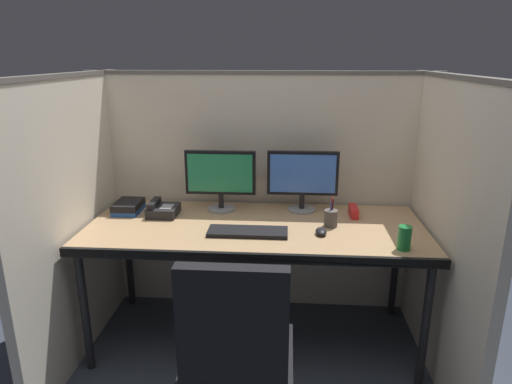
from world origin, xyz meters
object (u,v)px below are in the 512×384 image
computer_mouse (321,231)px  soda_can (404,238)px  monitor_right (303,177)px  desk (255,234)px  book_stack (128,207)px  keyboard_main (248,232)px  desk_phone (162,210)px  monitor_left (220,176)px  red_stapler (353,211)px  pen_cup (331,218)px

computer_mouse → soda_can: size_ratio=0.79×
soda_can → monitor_right: bearing=131.6°
desk → book_stack: 0.82m
keyboard_main → soda_can: bearing=-10.7°
desk_phone → soda_can: bearing=-17.1°
soda_can → book_stack: soda_can is taller
computer_mouse → desk_phone: 0.96m
soda_can → monitor_left: bearing=151.9°
monitor_right → computer_mouse: (0.09, -0.38, -0.20)m
monitor_left → soda_can: bearing=-28.1°
monitor_left → red_stapler: bearing=-3.5°
desk → desk_phone: (-0.57, 0.14, 0.08)m
red_stapler → soda_can: size_ratio=1.23×
computer_mouse → red_stapler: (0.21, 0.31, 0.01)m
desk → keyboard_main: keyboard_main is taller
desk → desk_phone: desk_phone is taller
book_stack → pen_cup: size_ratio=1.27×
desk → desk_phone: size_ratio=10.00×
keyboard_main → soda_can: soda_can is taller
desk → pen_cup: pen_cup is taller
pen_cup → desk_phone: pen_cup is taller
pen_cup → soda_can: bearing=-41.4°
desk → monitor_left: 0.44m
monitor_left → pen_cup: 0.72m
pen_cup → monitor_left: bearing=160.3°
soda_can → keyboard_main: bearing=169.3°
red_stapler → book_stack: (-1.37, -0.03, 0.01)m
keyboard_main → monitor_right: bearing=53.4°
monitor_left → soda_can: monitor_left is taller
soda_can → pen_cup: pen_cup is taller
book_stack → monitor_left: bearing=7.9°
red_stapler → pen_cup: size_ratio=0.90×
monitor_right → pen_cup: 0.34m
desk → soda_can: bearing=-19.7°
monitor_left → keyboard_main: monitor_left is taller
soda_can → desk_phone: size_ratio=0.64×
monitor_left → keyboard_main: (0.20, -0.38, -0.20)m
desk → soda_can: (0.76, -0.27, 0.11)m
soda_can → book_stack: 1.61m
monitor_left → soda_can: size_ratio=3.52×
monitor_right → soda_can: size_ratio=3.52×
book_stack → desk_phone: desk_phone is taller
soda_can → book_stack: (-1.55, 0.45, -0.03)m
keyboard_main → computer_mouse: 0.39m
red_stapler → desk_phone: bearing=-176.5°
monitor_left → keyboard_main: bearing=-62.2°
desk → book_stack: (-0.79, 0.18, 0.08)m
monitor_right → red_stapler: size_ratio=2.87×
computer_mouse → desk_phone: (-0.93, 0.24, 0.02)m
monitor_right → keyboard_main: size_ratio=1.00×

